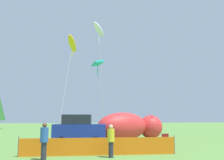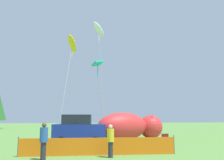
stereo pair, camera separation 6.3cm
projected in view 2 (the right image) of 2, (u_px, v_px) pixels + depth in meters
The scene contains 10 objects.
ground_plane at pixel (112, 149), 16.81m from camera, with size 120.00×120.00×0.00m, color #609342.
parked_car at pixel (79, 129), 20.43m from camera, with size 4.41×2.36×2.32m.
folding_chair at pixel (164, 139), 17.88m from camera, with size 0.59×0.59×0.96m.
inflatable_cat at pixel (130, 127), 23.24m from camera, with size 7.04×4.64×2.52m.
safety_fence at pixel (99, 146), 14.21m from camera, with size 8.96×0.19×1.09m.
spectator_in_red_shirt at pixel (111, 139), 13.53m from camera, with size 0.38×0.38×1.75m.
spectator_in_black_shirt at pixel (44, 140), 12.76m from camera, with size 0.41×0.41×1.88m.
kite_yellow_hero at pixel (72, 44), 23.61m from camera, with size 1.56×4.14×9.72m.
kite_white_ghost at pixel (99, 30), 26.27m from camera, with size 1.77×2.74×11.86m.
kite_teal_diamond at pixel (98, 65), 23.79m from camera, with size 1.53×2.54×7.50m.
Camera 2 is at (-2.30, -17.15, 2.25)m, focal length 40.00 mm.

